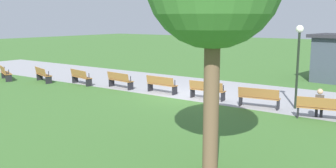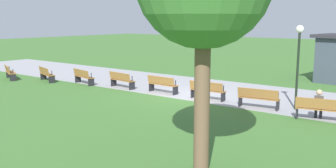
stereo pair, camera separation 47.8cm
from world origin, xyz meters
TOP-DOWN VIEW (x-y plane):
  - ground_plane at (0.00, 0.00)m, footprint 120.00×120.00m
  - path_paving at (0.00, 2.30)m, footprint 44.60×6.20m
  - bench_1 at (-11.94, -2.44)m, footprint 1.81×1.11m
  - bench_2 at (-9.38, -1.51)m, footprint 1.82×0.98m
  - bench_3 at (-6.75, -0.81)m, footprint 1.82×0.84m
  - bench_4 at (-4.07, -0.34)m, footprint 1.81×0.70m
  - bench_5 at (-1.36, -0.10)m, footprint 1.78×0.55m
  - bench_6 at (1.36, -0.10)m, footprint 1.78×0.55m
  - bench_7 at (4.07, -0.34)m, footprint 1.81×0.70m
  - bench_8 at (6.75, -0.81)m, footprint 1.82×0.84m
  - person_seated at (6.66, -0.68)m, footprint 0.41×0.57m
  - lamp_post at (5.40, 0.51)m, footprint 0.32×0.32m

SIDE VIEW (x-z plane):
  - ground_plane at x=0.00m, z-range 0.00..0.00m
  - path_paving at x=0.00m, z-range 0.00..0.01m
  - bench_1 at x=-11.94m, z-range 0.03..0.92m
  - bench_2 at x=-9.38m, z-range 0.03..0.92m
  - bench_3 at x=-6.75m, z-range 0.03..0.92m
  - bench_4 at x=-4.07m, z-range 0.03..0.92m
  - bench_5 at x=-1.36m, z-range 0.03..0.92m
  - bench_6 at x=1.36m, z-range 0.03..0.92m
  - bench_7 at x=4.07m, z-range 0.03..0.92m
  - bench_8 at x=6.75m, z-range 0.03..0.92m
  - person_seated at x=6.66m, z-range 0.04..1.24m
  - lamp_post at x=5.40m, z-range 0.74..4.31m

